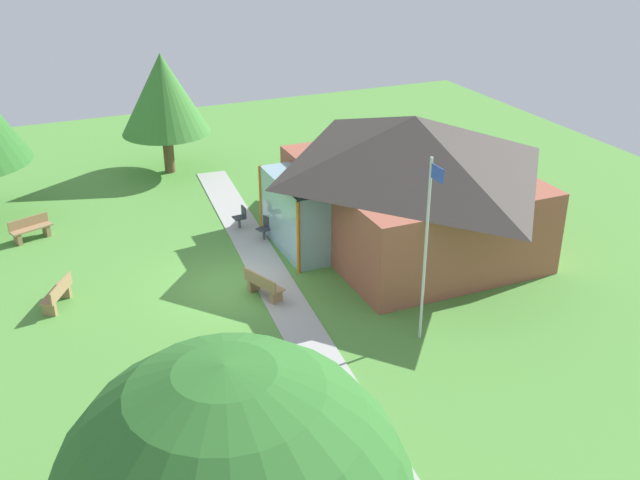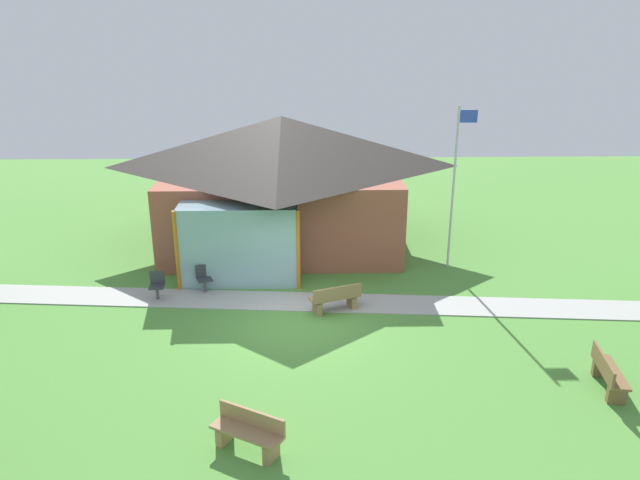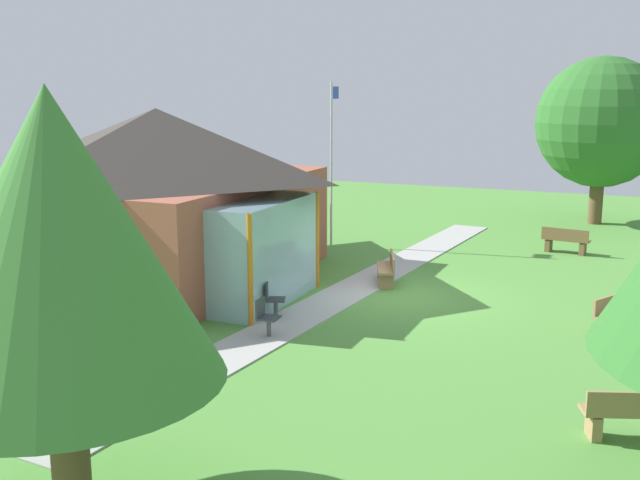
{
  "view_description": "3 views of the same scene",
  "coord_description": "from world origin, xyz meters",
  "px_view_note": "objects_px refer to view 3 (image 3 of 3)",
  "views": [
    {
      "loc": [
        20.62,
        -5.87,
        11.73
      ],
      "look_at": [
        0.78,
        2.73,
        1.46
      ],
      "focal_mm": 41.49,
      "sensor_mm": 36.0,
      "label": 1
    },
    {
      "loc": [
        0.28,
        -15.28,
        7.94
      ],
      "look_at": [
        0.72,
        2.74,
        1.46
      ],
      "focal_mm": 34.0,
      "sensor_mm": 36.0,
      "label": 2
    },
    {
      "loc": [
        -18.28,
        -5.71,
        5.38
      ],
      "look_at": [
        0.78,
        2.51,
        1.15
      ],
      "focal_mm": 42.59,
      "sensor_mm": 36.0,
      "label": 3
    }
  ],
  "objects_px": {
    "patio_chair_porch_left": "(273,300)",
    "bench_rear_near_path": "(387,270)",
    "bench_front_center": "(618,315)",
    "patio_chair_west": "(266,319)",
    "pavilion": "(162,191)",
    "bench_lawn_far_right": "(565,241)",
    "bench_front_left": "(632,415)",
    "flagpole": "(332,157)",
    "tree_west_hedge": "(55,239)",
    "tree_far_east": "(602,123)"
  },
  "relations": [
    {
      "from": "pavilion",
      "to": "flagpole",
      "type": "bearing_deg",
      "value": -25.14
    },
    {
      "from": "bench_front_left",
      "to": "bench_front_center",
      "type": "distance_m",
      "value": 5.51
    },
    {
      "from": "bench_front_center",
      "to": "patio_chair_west",
      "type": "relative_size",
      "value": 1.77
    },
    {
      "from": "bench_rear_near_path",
      "to": "bench_front_left",
      "type": "bearing_deg",
      "value": -160.17
    },
    {
      "from": "bench_lawn_far_right",
      "to": "tree_far_east",
      "type": "height_order",
      "value": "tree_far_east"
    },
    {
      "from": "patio_chair_porch_left",
      "to": "bench_rear_near_path",
      "type": "bearing_deg",
      "value": 136.76
    },
    {
      "from": "bench_front_left",
      "to": "bench_rear_near_path",
      "type": "relative_size",
      "value": 1.0
    },
    {
      "from": "flagpole",
      "to": "tree_west_hedge",
      "type": "bearing_deg",
      "value": -168.45
    },
    {
      "from": "flagpole",
      "to": "bench_lawn_far_right",
      "type": "relative_size",
      "value": 3.55
    },
    {
      "from": "bench_front_center",
      "to": "bench_lawn_far_right",
      "type": "bearing_deg",
      "value": -137.49
    },
    {
      "from": "pavilion",
      "to": "bench_rear_near_path",
      "type": "distance_m",
      "value": 6.67
    },
    {
      "from": "bench_front_left",
      "to": "bench_lawn_far_right",
      "type": "relative_size",
      "value": 1.01
    },
    {
      "from": "bench_lawn_far_right",
      "to": "tree_west_hedge",
      "type": "bearing_deg",
      "value": -93.54
    },
    {
      "from": "patio_chair_porch_left",
      "to": "tree_west_hedge",
      "type": "relative_size",
      "value": 0.16
    },
    {
      "from": "bench_rear_near_path",
      "to": "patio_chair_west",
      "type": "distance_m",
      "value": 5.46
    },
    {
      "from": "pavilion",
      "to": "patio_chair_west",
      "type": "height_order",
      "value": "pavilion"
    },
    {
      "from": "flagpole",
      "to": "bench_front_center",
      "type": "distance_m",
      "value": 11.48
    },
    {
      "from": "patio_chair_porch_left",
      "to": "patio_chair_west",
      "type": "distance_m",
      "value": 1.43
    },
    {
      "from": "bench_rear_near_path",
      "to": "tree_far_east",
      "type": "xyz_separation_m",
      "value": [
        12.21,
        -4.61,
        3.57
      ]
    },
    {
      "from": "patio_chair_west",
      "to": "tree_west_hedge",
      "type": "distance_m",
      "value": 8.03
    },
    {
      "from": "pavilion",
      "to": "bench_front_left",
      "type": "height_order",
      "value": "pavilion"
    },
    {
      "from": "bench_front_center",
      "to": "tree_far_east",
      "type": "bearing_deg",
      "value": -145.26
    },
    {
      "from": "pavilion",
      "to": "bench_front_left",
      "type": "xyz_separation_m",
      "value": [
        -5.74,
        -12.53,
        -2.08
      ]
    },
    {
      "from": "flagpole",
      "to": "bench_front_left",
      "type": "bearing_deg",
      "value": -139.75
    },
    {
      "from": "pavilion",
      "to": "bench_lawn_far_right",
      "type": "relative_size",
      "value": 6.03
    },
    {
      "from": "bench_front_left",
      "to": "tree_far_east",
      "type": "bearing_deg",
      "value": 74.63
    },
    {
      "from": "flagpole",
      "to": "patio_chair_west",
      "type": "relative_size",
      "value": 6.4
    },
    {
      "from": "flagpole",
      "to": "pavilion",
      "type": "bearing_deg",
      "value": 154.86
    },
    {
      "from": "bench_front_left",
      "to": "tree_west_hedge",
      "type": "distance_m",
      "value": 8.81
    },
    {
      "from": "pavilion",
      "to": "flagpole",
      "type": "xyz_separation_m",
      "value": [
        5.83,
        -2.74,
        0.55
      ]
    },
    {
      "from": "tree_far_east",
      "to": "bench_front_center",
      "type": "bearing_deg",
      "value": -174.28
    },
    {
      "from": "bench_front_left",
      "to": "tree_far_east",
      "type": "distance_m",
      "value": 20.11
    },
    {
      "from": "flagpole",
      "to": "tree_far_east",
      "type": "bearing_deg",
      "value": -44.36
    },
    {
      "from": "bench_lawn_far_right",
      "to": "bench_front_center",
      "type": "height_order",
      "value": "same"
    },
    {
      "from": "tree_west_hedge",
      "to": "pavilion",
      "type": "bearing_deg",
      "value": 29.45
    },
    {
      "from": "bench_lawn_far_right",
      "to": "bench_rear_near_path",
      "type": "height_order",
      "value": "same"
    },
    {
      "from": "pavilion",
      "to": "tree_far_east",
      "type": "relative_size",
      "value": 1.43
    },
    {
      "from": "flagpole",
      "to": "bench_rear_near_path",
      "type": "bearing_deg",
      "value": -140.55
    },
    {
      "from": "flagpole",
      "to": "bench_front_left",
      "type": "height_order",
      "value": "flagpole"
    },
    {
      "from": "flagpole",
      "to": "bench_front_left",
      "type": "xyz_separation_m",
      "value": [
        -11.56,
        -9.79,
        -2.64
      ]
    },
    {
      "from": "bench_rear_near_path",
      "to": "tree_far_east",
      "type": "height_order",
      "value": "tree_far_east"
    },
    {
      "from": "bench_lawn_far_right",
      "to": "bench_front_left",
      "type": "bearing_deg",
      "value": -71.55
    },
    {
      "from": "bench_front_left",
      "to": "bench_rear_near_path",
      "type": "height_order",
      "value": "same"
    },
    {
      "from": "bench_front_center",
      "to": "patio_chair_west",
      "type": "height_order",
      "value": "patio_chair_west"
    },
    {
      "from": "bench_front_center",
      "to": "tree_far_east",
      "type": "height_order",
      "value": "tree_far_east"
    },
    {
      "from": "pavilion",
      "to": "bench_rear_near_path",
      "type": "xyz_separation_m",
      "value": [
        1.76,
        -6.09,
        -2.08
      ]
    },
    {
      "from": "bench_front_left",
      "to": "patio_chair_porch_left",
      "type": "height_order",
      "value": "patio_chair_porch_left"
    },
    {
      "from": "bench_front_center",
      "to": "patio_chair_west",
      "type": "distance_m",
      "value": 7.78
    },
    {
      "from": "flagpole",
      "to": "tree_far_east",
      "type": "xyz_separation_m",
      "value": [
        8.14,
        -7.96,
        0.94
      ]
    },
    {
      "from": "pavilion",
      "to": "bench_lawn_far_right",
      "type": "xyz_separation_m",
      "value": [
        7.78,
        -10.19,
        -2.08
      ]
    }
  ]
}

